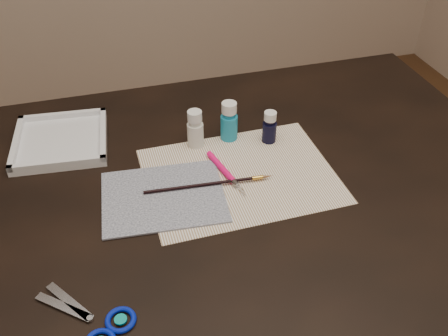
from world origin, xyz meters
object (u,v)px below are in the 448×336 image
object	(u,v)px
palette_tray	(61,140)
scissors	(79,317)
paint_bottle_cyan	(229,121)
canvas	(163,197)
paper	(240,175)
paint_bottle_navy	(270,127)
paint_bottle_white	(195,129)

from	to	relation	value
palette_tray	scissors	bearing A→B (deg)	-88.38
paint_bottle_cyan	canvas	bearing A→B (deg)	-138.58
paper	scissors	xyz separation A→B (m)	(-0.34, -0.26, 0.00)
paint_bottle_cyan	paint_bottle_navy	size ratio (longest dim) A/B	1.22
paper	canvas	world-z (taller)	canvas
paper	paint_bottle_white	size ratio (longest dim) A/B	4.39
paint_bottle_cyan	paint_bottle_navy	distance (m)	0.09
paint_bottle_cyan	scissors	size ratio (longest dim) A/B	0.50
paper	palette_tray	world-z (taller)	palette_tray
paint_bottle_white	palette_tray	bearing A→B (deg)	163.67
canvas	paint_bottle_navy	world-z (taller)	paint_bottle_navy
paint_bottle_cyan	palette_tray	world-z (taller)	paint_bottle_cyan
scissors	palette_tray	bearing A→B (deg)	-47.84
palette_tray	paint_bottle_cyan	bearing A→B (deg)	-12.23
paper	paint_bottle_navy	xyz separation A→B (m)	(0.10, 0.10, 0.04)
paint_bottle_cyan	scissors	distance (m)	0.54
paint_bottle_white	paint_bottle_cyan	bearing A→B (deg)	3.64
paint_bottle_white	palette_tray	xyz separation A→B (m)	(-0.29, 0.09, -0.03)
paint_bottle_white	paint_bottle_navy	distance (m)	0.17
scissors	palette_tray	size ratio (longest dim) A/B	0.93
paint_bottle_navy	canvas	bearing A→B (deg)	-154.82
paint_bottle_navy	scissors	size ratio (longest dim) A/B	0.41
paint_bottle_navy	scissors	world-z (taller)	paint_bottle_navy
paper	palette_tray	xyz separation A→B (m)	(-0.35, 0.22, 0.01)
paint_bottle_cyan	paint_bottle_navy	bearing A→B (deg)	-22.79
canvas	scissors	distance (m)	0.30
paint_bottle_white	paint_bottle_navy	size ratio (longest dim) A/B	1.15
paint_bottle_white	palette_tray	distance (m)	0.30
canvas	paint_bottle_navy	size ratio (longest dim) A/B	3.11
scissors	paint_bottle_cyan	bearing A→B (deg)	-91.23
canvas	paint_bottle_white	bearing A→B (deg)	56.55
canvas	paint_bottle_navy	bearing A→B (deg)	25.18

